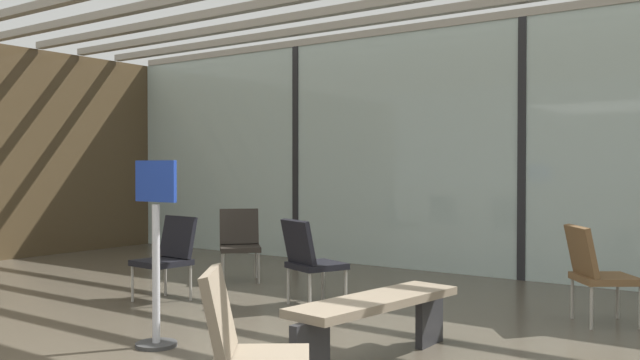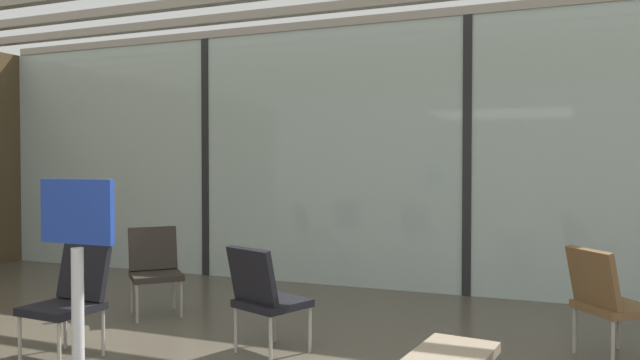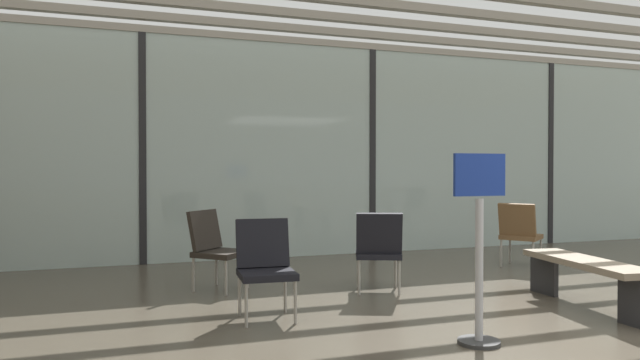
% 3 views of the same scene
% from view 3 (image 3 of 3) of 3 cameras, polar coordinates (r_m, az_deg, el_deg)
% --- Properties ---
extents(glass_curtain_wall, '(14.00, 0.08, 3.23)m').
position_cam_3_polar(glass_curtain_wall, '(9.23, 5.11, 2.84)').
color(glass_curtain_wall, '#A3B7B2').
rests_on(glass_curtain_wall, ground).
extents(window_mullion_0, '(0.10, 0.12, 3.23)m').
position_cam_3_polar(window_mullion_0, '(8.41, -17.18, 2.98)').
color(window_mullion_0, black).
rests_on(window_mullion_0, ground).
extents(window_mullion_1, '(0.10, 0.12, 3.23)m').
position_cam_3_polar(window_mullion_1, '(9.23, 5.11, 2.84)').
color(window_mullion_1, black).
rests_on(window_mullion_1, ground).
extents(window_mullion_2, '(0.10, 0.12, 3.23)m').
position_cam_3_polar(window_mullion_2, '(11.15, 21.72, 2.46)').
color(window_mullion_2, black).
rests_on(window_mullion_2, ground).
extents(parked_airplane, '(12.65, 4.14, 4.14)m').
position_cam_3_polar(parked_airplane, '(14.37, -1.45, 4.01)').
color(parked_airplane, silver).
rests_on(parked_airplane, ground).
extents(lounge_chair_0, '(0.71, 0.71, 0.87)m').
position_cam_3_polar(lounge_chair_0, '(6.49, -10.43, -6.30)').
color(lounge_chair_0, '#28231E').
rests_on(lounge_chair_0, ground).
extents(lounge_chair_2, '(0.64, 0.67, 0.87)m').
position_cam_3_polar(lounge_chair_2, '(6.23, 5.82, -6.59)').
color(lounge_chair_2, black).
rests_on(lounge_chair_2, ground).
extents(lounge_chair_3, '(0.71, 0.70, 0.87)m').
position_cam_3_polar(lounge_chair_3, '(8.29, 19.14, -4.75)').
color(lounge_chair_3, brown).
rests_on(lounge_chair_3, ground).
extents(lounge_chair_4, '(0.52, 0.56, 0.87)m').
position_cam_3_polar(lounge_chair_4, '(5.21, -5.47, -8.09)').
color(lounge_chair_4, black).
rests_on(lounge_chair_4, ground).
extents(waiting_bench, '(0.60, 1.69, 0.47)m').
position_cam_3_polar(waiting_bench, '(6.07, 24.80, -8.14)').
color(waiting_bench, '#7F705B').
rests_on(waiting_bench, ground).
extents(info_sign, '(0.44, 0.32, 1.44)m').
position_cam_3_polar(info_sign, '(4.54, 15.49, -7.13)').
color(info_sign, '#333333').
rests_on(info_sign, ground).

